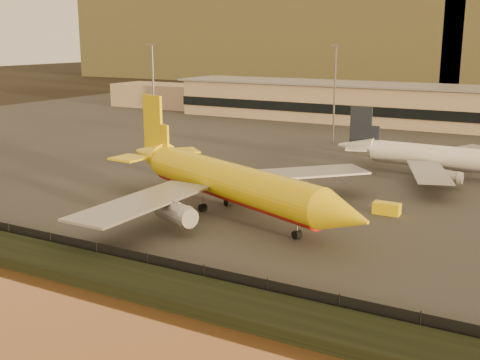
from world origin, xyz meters
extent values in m
plane|color=black|center=(0.00, 0.00, 0.00)|extent=(900.00, 900.00, 0.00)
cube|color=black|center=(0.00, -17.00, 0.70)|extent=(320.00, 7.00, 1.40)
cube|color=#2D2D2D|center=(0.00, 95.00, 0.10)|extent=(320.00, 220.00, 0.20)
cube|color=black|center=(0.00, -13.00, 1.30)|extent=(300.00, 0.05, 2.20)
cube|color=tan|center=(0.00, 125.00, 6.20)|extent=(160.00, 22.00, 12.00)
cube|color=black|center=(0.00, 113.80, 5.20)|extent=(160.00, 0.60, 3.00)
cube|color=gray|center=(0.00, 125.00, 12.50)|extent=(164.00, 24.00, 0.60)
cube|color=tan|center=(-95.00, 129.00, 4.70)|extent=(50.00, 18.00, 9.00)
cylinder|color=slate|center=(-60.00, 70.00, 12.70)|extent=(0.50, 0.50, 25.00)
cube|color=slate|center=(-60.00, 70.00, 25.40)|extent=(2.20, 2.20, 0.40)
cylinder|color=slate|center=(-10.00, 80.00, 12.70)|extent=(0.50, 0.50, 25.00)
cube|color=slate|center=(-10.00, 80.00, 25.40)|extent=(2.20, 2.20, 0.40)
cube|color=brown|center=(-140.00, 340.00, 27.50)|extent=(260.00, 160.00, 55.00)
cylinder|color=yellow|center=(-1.15, 12.22, 5.59)|extent=(38.47, 20.18, 5.67)
cylinder|color=#B8150A|center=(-1.15, 12.22, 4.60)|extent=(36.99, 18.61, 4.42)
cone|color=yellow|center=(20.53, 3.30, 5.59)|extent=(9.22, 8.15, 5.67)
cone|color=yellow|center=(-23.85, 21.55, 6.01)|extent=(11.24, 8.98, 5.67)
cube|color=yellow|center=(-22.84, 21.14, 12.25)|extent=(5.72, 2.70, 9.93)
cube|color=yellow|center=(-19.68, 25.97, 6.44)|extent=(7.65, 7.64, 0.34)
cube|color=yellow|center=(-23.99, 15.48, 6.44)|extent=(5.85, 5.79, 0.34)
cube|color=gray|center=(3.58, 26.60, 4.60)|extent=(22.62, 22.89, 0.34)
cylinder|color=gray|center=(4.70, 22.16, 3.04)|extent=(7.24, 5.37, 3.12)
cube|color=gray|center=(-7.91, -1.34, 4.60)|extent=(7.79, 24.59, 0.34)
cylinder|color=gray|center=(-3.99, 1.03, 3.04)|extent=(7.24, 5.37, 3.12)
cylinder|color=black|center=(12.72, 6.51, 0.82)|extent=(1.53, 1.39, 1.25)
cylinder|color=slate|center=(12.72, 6.51, 1.48)|extent=(0.22, 0.22, 2.55)
cylinder|color=black|center=(-5.91, 11.41, 0.82)|extent=(1.53, 1.39, 1.25)
cylinder|color=slate|center=(-5.91, 11.41, 1.48)|extent=(0.22, 0.22, 2.55)
cylinder|color=black|center=(-3.97, 16.13, 0.82)|extent=(1.53, 1.39, 1.25)
cylinder|color=slate|center=(-3.97, 16.13, 1.48)|extent=(0.22, 0.22, 2.55)
cylinder|color=white|center=(23.60, 55.40, 4.31)|extent=(31.26, 5.60, 4.32)
cylinder|color=gray|center=(23.60, 55.40, 3.55)|extent=(30.36, 4.61, 3.37)
cone|color=white|center=(4.17, 56.21, 4.63)|extent=(7.95, 4.64, 4.32)
cube|color=#1A202F|center=(5.04, 56.17, 9.38)|extent=(4.76, 0.54, 7.56)
cube|color=white|center=(6.08, 60.45, 4.95)|extent=(5.48, 5.35, 0.26)
cube|color=white|center=(5.72, 51.82, 4.95)|extent=(5.27, 5.12, 0.26)
cube|color=gray|center=(23.23, 67.31, 3.55)|extent=(13.53, 20.21, 0.26)
cylinder|color=gray|center=(25.27, 64.31, 2.36)|extent=(5.28, 2.59, 2.38)
cube|color=gray|center=(22.25, 43.57, 3.55)|extent=(12.23, 20.35, 0.26)
cylinder|color=gray|center=(24.53, 46.39, 2.36)|extent=(5.28, 2.59, 2.38)
cylinder|color=black|center=(20.28, 53.60, 0.68)|extent=(0.98, 0.79, 0.95)
cylinder|color=slate|center=(20.28, 53.60, 1.17)|extent=(0.23, 0.23, 1.94)
cylinder|color=black|center=(20.45, 57.48, 0.68)|extent=(0.98, 0.79, 0.95)
cylinder|color=slate|center=(20.45, 57.48, 1.17)|extent=(0.23, 0.23, 1.94)
cube|color=yellow|center=(20.15, 24.33, 1.14)|extent=(4.22, 1.95, 1.89)
cube|color=white|center=(-13.36, 31.76, 1.23)|extent=(4.77, 2.55, 2.06)
camera|label=1|loc=(44.58, -66.19, 27.40)|focal=45.00mm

